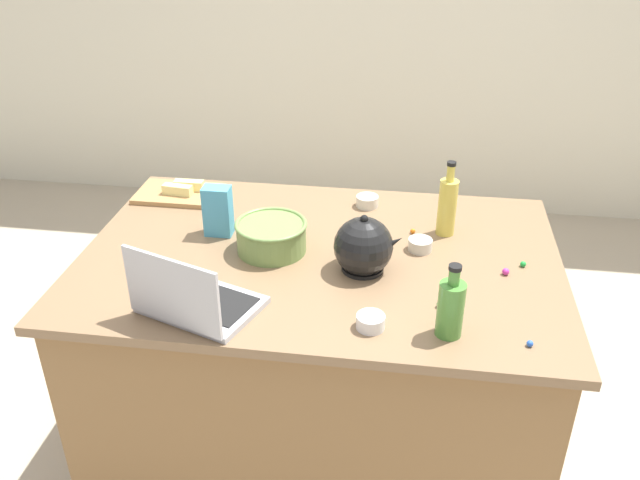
# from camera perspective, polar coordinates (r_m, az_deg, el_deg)

# --- Properties ---
(ground_plane) EXTENTS (12.00, 12.00, 0.00)m
(ground_plane) POSITION_cam_1_polar(r_m,az_deg,el_deg) (2.69, 0.00, -17.91)
(ground_plane) COLOR #B7A88E
(island_counter) EXTENTS (1.51, 1.01, 0.90)m
(island_counter) POSITION_cam_1_polar(r_m,az_deg,el_deg) (2.38, 0.00, -10.52)
(island_counter) COLOR olive
(island_counter) RESTS_ON ground
(laptop) EXTENTS (0.37, 0.32, 0.22)m
(laptop) POSITION_cam_1_polar(r_m,az_deg,el_deg) (1.85, -10.80, -5.06)
(laptop) COLOR #B7B7BC
(laptop) RESTS_ON island_counter
(mixing_bowl_large) EXTENTS (0.23, 0.23, 0.10)m
(mixing_bowl_large) POSITION_cam_1_polar(r_m,az_deg,el_deg) (2.12, -4.16, 0.40)
(mixing_bowl_large) COLOR #72934C
(mixing_bowl_large) RESTS_ON island_counter
(bottle_oil) EXTENTS (0.06, 0.06, 0.26)m
(bottle_oil) POSITION_cam_1_polar(r_m,az_deg,el_deg) (2.23, 10.82, 2.92)
(bottle_oil) COLOR #DBC64C
(bottle_oil) RESTS_ON island_counter
(bottle_olive) EXTENTS (0.07, 0.07, 0.21)m
(bottle_olive) POSITION_cam_1_polar(r_m,az_deg,el_deg) (1.76, 11.10, -5.67)
(bottle_olive) COLOR #4C8C38
(bottle_olive) RESTS_ON island_counter
(kettle) EXTENTS (0.21, 0.18, 0.20)m
(kettle) POSITION_cam_1_polar(r_m,az_deg,el_deg) (2.01, 3.75, -0.59)
(kettle) COLOR black
(kettle) RESTS_ON island_counter
(cutting_board) EXTENTS (0.31, 0.20, 0.02)m
(cutting_board) POSITION_cam_1_polar(r_m,az_deg,el_deg) (2.55, -11.92, 3.89)
(cutting_board) COLOR #AD7F4C
(cutting_board) RESTS_ON island_counter
(butter_stick_left) EXTENTS (0.11, 0.05, 0.04)m
(butter_stick_left) POSITION_cam_1_polar(r_m,az_deg,el_deg) (2.52, -12.07, 4.22)
(butter_stick_left) COLOR #F4E58C
(butter_stick_left) RESTS_ON cutting_board
(butter_stick_right) EXTENTS (0.11, 0.04, 0.04)m
(butter_stick_right) POSITION_cam_1_polar(r_m,az_deg,el_deg) (2.55, -11.13, 4.62)
(butter_stick_right) COLOR #F4E58C
(butter_stick_right) RESTS_ON cutting_board
(ramekin_small) EXTENTS (0.08, 0.08, 0.04)m
(ramekin_small) POSITION_cam_1_polar(r_m,az_deg,el_deg) (2.16, 8.54, -0.40)
(ramekin_small) COLOR beige
(ramekin_small) RESTS_ON island_counter
(ramekin_medium) EXTENTS (0.08, 0.08, 0.04)m
(ramekin_medium) POSITION_cam_1_polar(r_m,az_deg,el_deg) (2.42, 4.05, 3.32)
(ramekin_medium) COLOR beige
(ramekin_medium) RESTS_ON island_counter
(ramekin_wide) EXTENTS (0.08, 0.08, 0.04)m
(ramekin_wide) POSITION_cam_1_polar(r_m,az_deg,el_deg) (1.79, 4.34, -6.97)
(ramekin_wide) COLOR white
(ramekin_wide) RESTS_ON island_counter
(candy_bag) EXTENTS (0.09, 0.06, 0.17)m
(candy_bag) POSITION_cam_1_polar(r_m,az_deg,el_deg) (2.22, -8.72, 2.47)
(candy_bag) COLOR #4CA5CC
(candy_bag) RESTS_ON island_counter
(candy_0) EXTENTS (0.02, 0.02, 0.02)m
(candy_0) POSITION_cam_1_polar(r_m,az_deg,el_deg) (2.14, 16.96, -1.98)
(candy_0) COLOR green
(candy_0) RESTS_ON island_counter
(candy_1) EXTENTS (0.02, 0.02, 0.02)m
(candy_1) POSITION_cam_1_polar(r_m,az_deg,el_deg) (1.81, 17.49, -8.44)
(candy_1) COLOR blue
(candy_1) RESTS_ON island_counter
(candy_2) EXTENTS (0.02, 0.02, 0.02)m
(candy_2) POSITION_cam_1_polar(r_m,az_deg,el_deg) (2.09, 15.58, -2.62)
(candy_2) COLOR #CC3399
(candy_2) RESTS_ON island_counter
(candy_3) EXTENTS (0.02, 0.02, 0.02)m
(candy_3) POSITION_cam_1_polar(r_m,az_deg,el_deg) (2.26, 7.93, 0.76)
(candy_3) COLOR orange
(candy_3) RESTS_ON island_counter
(candy_4) EXTENTS (0.02, 0.02, 0.02)m
(candy_4) POSITION_cam_1_polar(r_m,az_deg,el_deg) (1.90, 10.23, -5.44)
(candy_4) COLOR green
(candy_4) RESTS_ON island_counter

